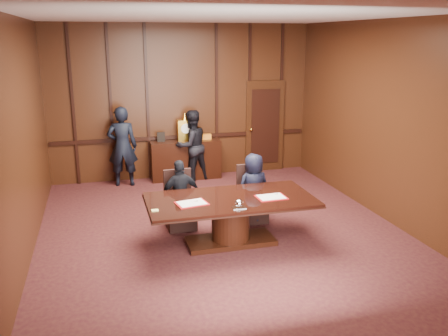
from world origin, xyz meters
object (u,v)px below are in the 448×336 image
object	(u,v)px
sideboard	(186,158)
witness_right	(191,146)
signatory_left	(181,195)
conference_table	(230,213)
signatory_right	(254,188)
witness_left	(122,146)

from	to	relation	value
sideboard	witness_right	bearing A→B (deg)	-55.16
signatory_left	witness_right	world-z (taller)	witness_right
signatory_left	conference_table	bearing A→B (deg)	122.33
signatory_left	signatory_right	world-z (taller)	signatory_right
signatory_right	witness_left	distance (m)	3.50
conference_table	signatory_left	bearing A→B (deg)	129.09
conference_table	witness_right	distance (m)	3.61
signatory_right	witness_right	distance (m)	2.86
sideboard	witness_right	distance (m)	0.38
witness_right	signatory_left	bearing A→B (deg)	53.43
witness_left	witness_right	xyz separation A→B (m)	(1.54, 0.00, -0.07)
witness_left	signatory_left	bearing A→B (deg)	113.46
signatory_right	conference_table	bearing A→B (deg)	42.68
conference_table	signatory_right	xyz separation A→B (m)	(0.65, 0.80, 0.11)
conference_table	witness_right	xyz separation A→B (m)	(0.10, 3.60, 0.30)
conference_table	signatory_left	size ratio (longest dim) A/B	2.16
sideboard	witness_left	xyz separation A→B (m)	(-1.43, -0.16, 0.40)
sideboard	witness_left	size ratio (longest dim) A/B	0.91
signatory_left	witness_left	distance (m)	2.92
witness_left	conference_table	bearing A→B (deg)	119.52
sideboard	witness_left	bearing A→B (deg)	-173.60
conference_table	signatory_right	distance (m)	1.04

